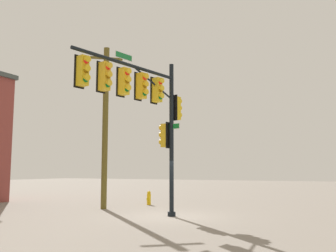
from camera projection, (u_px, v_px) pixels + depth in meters
name	position (u px, v px, depth m)	size (l,w,h in m)	color
ground_plane	(172.00, 216.00, 16.76)	(120.00, 120.00, 0.00)	gray
signal_pole_assembly	(145.00, 101.00, 15.94)	(6.29, 1.81, 7.06)	black
utility_pole	(105.00, 124.00, 20.47)	(1.26, 1.45, 8.94)	brown
fire_hydrant	(149.00, 198.00, 22.36)	(0.33, 0.24, 0.83)	yellow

